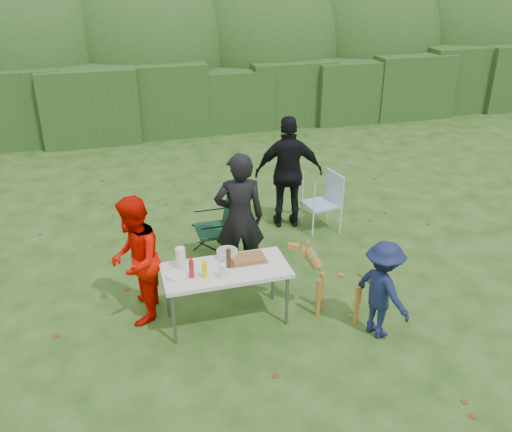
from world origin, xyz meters
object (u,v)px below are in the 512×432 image
object	(u,v)px
person_cook	(240,218)
person_red_jacket	(135,261)
camping_chair	(216,226)
dog	(340,285)
folding_table	(226,272)
mustard_bottle	(205,270)
beer_bottle	(228,258)
person_black_puffy	(289,173)
lawn_chair	(322,202)
ketchup_bottle	(192,269)
child	(382,290)
paper_towel_roll	(181,258)

from	to	relation	value
person_cook	person_red_jacket	world-z (taller)	person_cook
camping_chair	dog	bearing A→B (deg)	121.14
folding_table	camping_chair	bearing A→B (deg)	82.31
camping_chair	mustard_bottle	xyz separation A→B (m)	(-0.49, -1.69, 0.32)
person_red_jacket	person_cook	bearing A→B (deg)	121.83
beer_bottle	person_black_puffy	bearing A→B (deg)	56.04
lawn_chair	mustard_bottle	world-z (taller)	lawn_chair
person_cook	person_red_jacket	size ratio (longest dim) A/B	1.14
lawn_chair	ketchup_bottle	size ratio (longest dim) A/B	4.32
dog	ketchup_bottle	bearing A→B (deg)	28.65
mustard_bottle	lawn_chair	bearing A→B (deg)	42.86
person_red_jacket	lawn_chair	bearing A→B (deg)	129.41
child	beer_bottle	distance (m)	1.82
folding_table	ketchup_bottle	xyz separation A→B (m)	(-0.42, -0.08, 0.16)
beer_bottle	paper_towel_roll	bearing A→B (deg)	165.11
person_red_jacket	camping_chair	bearing A→B (deg)	145.05
dog	camping_chair	bearing A→B (deg)	-22.96
person_black_puffy	dog	world-z (taller)	person_black_puffy
person_red_jacket	beer_bottle	bearing A→B (deg)	82.88
person_red_jacket	ketchup_bottle	world-z (taller)	person_red_jacket
person_black_puffy	ketchup_bottle	size ratio (longest dim) A/B	8.45
lawn_chair	paper_towel_roll	xyz separation A→B (m)	(-2.57, -1.87, 0.39)
person_red_jacket	child	distance (m)	2.92
lawn_chair	paper_towel_roll	world-z (taller)	paper_towel_roll
child	dog	world-z (taller)	child
person_black_puffy	mustard_bottle	distance (m)	3.06
mustard_bottle	ketchup_bottle	distance (m)	0.15
person_cook	camping_chair	distance (m)	0.79
mustard_bottle	child	bearing A→B (deg)	-17.38
camping_chair	beer_bottle	distance (m)	1.59
person_black_puffy	lawn_chair	bearing A→B (deg)	163.68
folding_table	child	bearing A→B (deg)	-23.88
beer_bottle	person_cook	bearing A→B (deg)	67.79
mustard_bottle	ketchup_bottle	bearing A→B (deg)	161.25
beer_bottle	folding_table	bearing A→B (deg)	-152.94
child	beer_bottle	world-z (taller)	child
dog	camping_chair	size ratio (longest dim) A/B	0.92
lawn_chair	child	bearing A→B (deg)	73.01
child	camping_chair	world-z (taller)	child
person_black_puffy	mustard_bottle	bearing A→B (deg)	65.15
child	camping_chair	size ratio (longest dim) A/B	1.17
mustard_bottle	beer_bottle	bearing A→B (deg)	25.60
camping_chair	folding_table	bearing A→B (deg)	81.91
folding_table	mustard_bottle	bearing A→B (deg)	-154.62
folding_table	mustard_bottle	world-z (taller)	mustard_bottle
person_cook	dog	size ratio (longest dim) A/B	1.93
dog	person_cook	bearing A→B (deg)	-16.37
dog	ketchup_bottle	world-z (taller)	ketchup_bottle
person_black_puffy	dog	distance (m)	2.65
folding_table	lawn_chair	size ratio (longest dim) A/B	1.58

